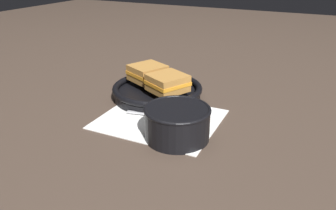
{
  "coord_description": "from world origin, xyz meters",
  "views": [
    {
      "loc": [
        0.32,
        -0.7,
        0.38
      ],
      "look_at": [
        -0.01,
        -0.02,
        0.04
      ],
      "focal_mm": 35.0,
      "sensor_mm": 36.0,
      "label": 1
    }
  ],
  "objects_px": {
    "sandwich_near_right": "(168,83)",
    "skillet": "(157,91)",
    "sandwich_near_left": "(148,73)",
    "spoon": "(168,116)",
    "soup_bowl": "(177,121)"
  },
  "relations": [
    {
      "from": "sandwich_near_right",
      "to": "skillet",
      "type": "bearing_deg",
      "value": 150.13
    },
    {
      "from": "skillet",
      "to": "sandwich_near_left",
      "type": "bearing_deg",
      "value": 151.81
    },
    {
      "from": "skillet",
      "to": "sandwich_near_left",
      "type": "relative_size",
      "value": 2.54
    },
    {
      "from": "spoon",
      "to": "sandwich_near_right",
      "type": "height_order",
      "value": "sandwich_near_right"
    },
    {
      "from": "sandwich_near_left",
      "to": "sandwich_near_right",
      "type": "height_order",
      "value": "same"
    },
    {
      "from": "skillet",
      "to": "sandwich_near_right",
      "type": "xyz_separation_m",
      "value": [
        0.05,
        -0.03,
        0.04
      ]
    },
    {
      "from": "soup_bowl",
      "to": "skillet",
      "type": "distance_m",
      "value": 0.24
    },
    {
      "from": "spoon",
      "to": "sandwich_near_left",
      "type": "height_order",
      "value": "sandwich_near_left"
    },
    {
      "from": "spoon",
      "to": "sandwich_near_right",
      "type": "bearing_deg",
      "value": 105.35
    },
    {
      "from": "soup_bowl",
      "to": "spoon",
      "type": "relative_size",
      "value": 0.95
    },
    {
      "from": "spoon",
      "to": "skillet",
      "type": "bearing_deg",
      "value": 117.3
    },
    {
      "from": "soup_bowl",
      "to": "sandwich_near_right",
      "type": "xyz_separation_m",
      "value": [
        -0.1,
        0.16,
        0.02
      ]
    },
    {
      "from": "soup_bowl",
      "to": "spoon",
      "type": "bearing_deg",
      "value": 128.03
    },
    {
      "from": "skillet",
      "to": "sandwich_near_left",
      "type": "xyz_separation_m",
      "value": [
        -0.04,
        0.02,
        0.04
      ]
    },
    {
      "from": "spoon",
      "to": "sandwich_near_left",
      "type": "bearing_deg",
      "value": 123.14
    }
  ]
}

